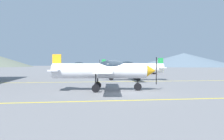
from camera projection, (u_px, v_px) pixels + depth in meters
ground_plane at (126, 91)px, 16.01m from camera, size 400.00×400.00×0.00m
apron_line_near at (142, 100)px, 12.05m from camera, size 80.00×0.16×0.01m
apron_line_far at (110, 82)px, 24.31m from camera, size 80.00×0.16×0.01m
airplane_near at (104, 70)px, 16.27m from camera, size 7.54×8.64×2.58m
airplane_mid at (132, 68)px, 26.42m from camera, size 7.51×8.63×2.58m
airplane_far at (83, 67)px, 35.64m from camera, size 7.55×8.63×2.58m
car_sedan at (145, 70)px, 41.69m from camera, size 4.63×2.93×1.62m
hill_centerleft at (184, 60)px, 146.31m from camera, size 64.59×64.59×8.65m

